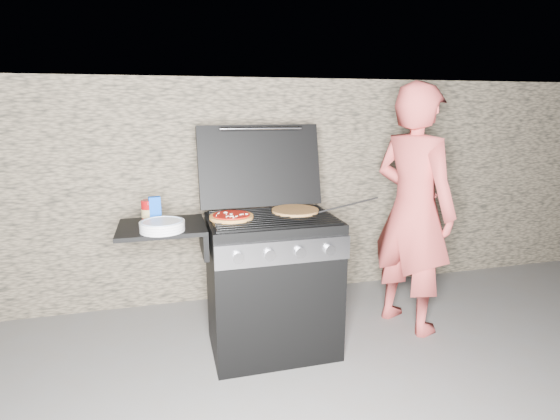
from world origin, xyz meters
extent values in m
plane|color=#645E58|center=(0.00, 0.00, 0.00)|extent=(50.00, 50.00, 0.00)
cube|color=#8A785D|center=(0.00, 1.05, 0.90)|extent=(8.00, 0.35, 1.80)
cylinder|color=#E39952|center=(0.18, 0.09, 0.92)|extent=(0.40, 0.40, 0.02)
cylinder|color=maroon|center=(-0.75, 0.15, 0.96)|extent=(0.09, 0.09, 0.12)
cube|color=#0842C3|center=(-0.71, 0.13, 0.98)|extent=(0.07, 0.05, 0.15)
cylinder|color=silver|center=(-0.67, -0.13, 0.93)|extent=(0.25, 0.25, 0.06)
imported|color=#C14340|center=(1.04, 0.07, 0.87)|extent=(0.63, 0.75, 1.74)
cylinder|color=black|center=(0.51, 0.00, 0.95)|extent=(0.42, 0.02, 0.08)
camera|label=1|loc=(-0.63, -2.57, 1.59)|focal=28.00mm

